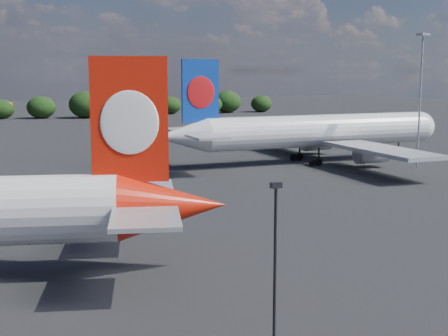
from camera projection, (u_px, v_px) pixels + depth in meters
name	position (u px, v px, depth m)	size (l,w,h in m)	color
china_southern_airliner	(311.00, 132.00, 106.08)	(53.25, 50.55, 17.41)	silver
apron_lamp_post	(275.00, 270.00, 31.19)	(0.55, 0.30, 10.24)	black
floodlight_mast_near	(421.00, 81.00, 100.39)	(1.60, 1.60, 21.54)	#96989E
billboard_yellow	(4.00, 107.00, 202.57)	(5.00, 0.30, 5.50)	gold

